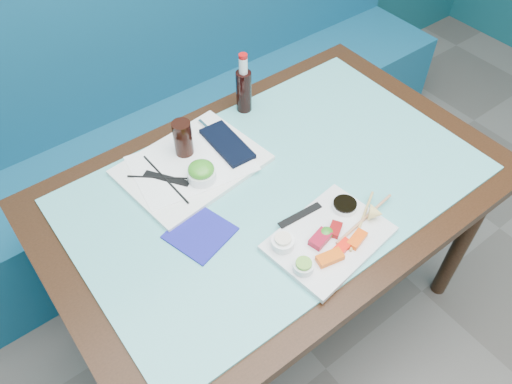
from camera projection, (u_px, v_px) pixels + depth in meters
booth_bench at (157, 131)px, 2.24m from camera, size 3.00×0.56×1.17m
dining_table at (275, 202)px, 1.58m from camera, size 1.40×0.90×0.75m
glass_top at (276, 184)px, 1.52m from camera, size 1.22×0.76×0.01m
sashimi_plate at (329, 239)px, 1.37m from camera, size 0.35×0.27×0.02m
salmon_left at (330, 258)px, 1.31m from camera, size 0.08×0.05×0.02m
salmon_mid at (342, 247)px, 1.33m from camera, size 0.06×0.04×0.01m
salmon_right at (357, 239)px, 1.35m from camera, size 0.07×0.05×0.02m
tuna_left at (320, 239)px, 1.34m from camera, size 0.07×0.05×0.02m
tuna_right at (335, 229)px, 1.37m from camera, size 0.06×0.05×0.02m
seaweed_garnish at (326, 233)px, 1.36m from camera, size 0.05×0.05×0.02m
ramekin_wasabi at (303, 267)px, 1.28m from camera, size 0.06×0.06×0.02m
wasabi_fill at (304, 263)px, 1.27m from camera, size 0.05×0.05×0.01m
ramekin_ginger at (283, 243)px, 1.33m from camera, size 0.07×0.07×0.03m
ginger_fill at (283, 239)px, 1.32m from camera, size 0.06×0.06×0.01m
soy_dish at (345, 206)px, 1.42m from camera, size 0.08×0.08×0.01m
soy_fill at (345, 204)px, 1.42m from camera, size 0.09×0.09×0.01m
lemon_wedge at (376, 213)px, 1.39m from camera, size 0.06×0.06×0.05m
chopstick_sleeve at (300, 215)px, 1.41m from camera, size 0.14×0.03×0.00m
wooden_chopstick_a at (362, 220)px, 1.39m from camera, size 0.20×0.12×0.01m
wooden_chopstick_b at (365, 218)px, 1.40m from camera, size 0.24×0.04×0.01m
serving_tray at (192, 165)px, 1.55m from camera, size 0.45×0.36×0.02m
paper_placemat at (192, 163)px, 1.55m from camera, size 0.39×0.30×0.00m
seaweed_bowl at (202, 175)px, 1.49m from camera, size 0.10×0.10×0.03m
seaweed_salad at (201, 169)px, 1.47m from camera, size 0.08×0.08×0.04m
cola_glass at (183, 138)px, 1.54m from camera, size 0.07×0.07×0.12m
navy_pouch at (227, 144)px, 1.60m from camera, size 0.10×0.21×0.02m
fork at (207, 128)px, 1.65m from camera, size 0.01×0.09×0.01m
black_chopstick_a at (165, 179)px, 1.50m from camera, size 0.01×0.25×0.01m
black_chopstick_b at (168, 178)px, 1.50m from camera, size 0.19×0.16×0.01m
tray_sleeve at (167, 179)px, 1.50m from camera, size 0.10×0.14×0.00m
cola_bottle_body at (244, 91)px, 1.69m from camera, size 0.07×0.07×0.15m
cola_bottle_neck at (243, 65)px, 1.61m from camera, size 0.03×0.03×0.06m
cola_bottle_cap at (243, 56)px, 1.59m from camera, size 0.04×0.04×0.01m
blue_napkin at (200, 233)px, 1.39m from camera, size 0.19×0.19×0.01m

